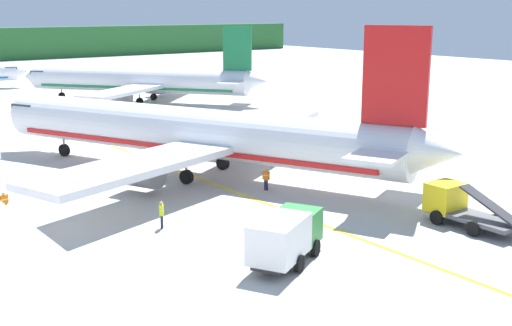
{
  "coord_description": "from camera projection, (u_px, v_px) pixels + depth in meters",
  "views": [
    {
      "loc": [
        -34.96,
        -22.38,
        12.89
      ],
      "look_at": [
        -7.22,
        14.1,
        2.07
      ],
      "focal_mm": 45.74,
      "sensor_mm": 36.0,
      "label": 1
    }
  ],
  "objects": [
    {
      "name": "ground",
      "position": [
        133.0,
        121.0,
        78.1
      ],
      "size": [
        240.0,
        320.0,
        0.2
      ],
      "primitive_type": "cube",
      "color": "#B7B5AD"
    },
    {
      "name": "airliner_foreground",
      "position": [
        195.0,
        133.0,
        51.22
      ],
      "size": [
        33.23,
        39.46,
        11.9
      ],
      "color": "silver",
      "rests_on": "ground"
    },
    {
      "name": "airliner_mid_apron",
      "position": [
        141.0,
        81.0,
        92.05
      ],
      "size": [
        27.12,
        31.7,
        10.7
      ],
      "color": "silver",
      "rests_on": "ground"
    },
    {
      "name": "service_truck_fuel",
      "position": [
        458.0,
        205.0,
        39.89
      ],
      "size": [
        2.51,
        6.27,
        2.58
      ],
      "color": "yellow",
      "rests_on": "ground"
    },
    {
      "name": "service_truck_baggage",
      "position": [
        286.0,
        236.0,
        33.69
      ],
      "size": [
        5.84,
        4.5,
        2.62
      ],
      "color": "#338C3F",
      "rests_on": "ground"
    },
    {
      "name": "crew_marshaller",
      "position": [
        266.0,
        178.0,
        47.41
      ],
      "size": [
        0.36,
        0.6,
        1.63
      ],
      "color": "#191E33",
      "rests_on": "ground"
    },
    {
      "name": "crew_loader_right",
      "position": [
        162.0,
        213.0,
        39.12
      ],
      "size": [
        0.45,
        0.52,
        1.69
      ],
      "color": "#191E33",
      "rests_on": "ground"
    },
    {
      "name": "crew_supervisor",
      "position": [
        4.0,
        202.0,
        41.45
      ],
      "size": [
        0.62,
        0.32,
        1.61
      ],
      "color": "#191E33",
      "rests_on": "ground"
    },
    {
      "name": "apron_guide_line",
      "position": [
        224.0,
        188.0,
        48.3
      ],
      "size": [
        0.3,
        60.0,
        0.01
      ],
      "primitive_type": "cube",
      "color": "yellow",
      "rests_on": "ground"
    }
  ]
}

